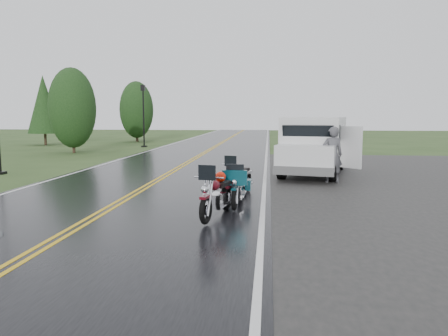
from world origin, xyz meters
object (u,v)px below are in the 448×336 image
Objects in this scene: van_white at (282,148)px; motorcycle_silver at (229,179)px; motorcycle_teal at (234,190)px; lamp_post_far_left at (144,116)px; motorcycle_red at (206,198)px; person_at_van at (332,156)px.

motorcycle_silver is at bearing -99.04° from van_white.
motorcycle_teal is 22.75m from lamp_post_far_left.
lamp_post_far_left is at bearing 113.74° from motorcycle_teal.
motorcycle_silver is (0.22, 3.03, -0.04)m from motorcycle_red.
motorcycle_teal is 5.74m from person_at_van.
van_white is at bearing 86.61° from motorcycle_red.
motorcycle_teal is 0.41× the size of lamp_post_far_left.
motorcycle_red is 1.51m from motorcycle_teal.
motorcycle_teal is (0.49, 1.42, -0.05)m from motorcycle_red.
lamp_post_far_left is at bearing 129.56° from motorcycle_silver.
van_white is at bearing 78.99° from motorcycle_teal.
motorcycle_red is 23.91m from lamp_post_far_left.
motorcycle_teal is 0.32× the size of van_white.
motorcycle_silver is 0.42× the size of lamp_post_far_left.
person_at_van reaches higher than motorcycle_silver.
lamp_post_far_left reaches higher than motorcycle_teal.
lamp_post_far_left is (-9.63, 15.57, 1.13)m from van_white.
person_at_van is 0.42× the size of lamp_post_far_left.
motorcycle_red is 1.08× the size of person_at_van.
lamp_post_far_left reaches higher than person_at_van.
motorcycle_teal is at bearing -63.42° from motorcycle_silver.
van_white is 3.06× the size of person_at_van.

